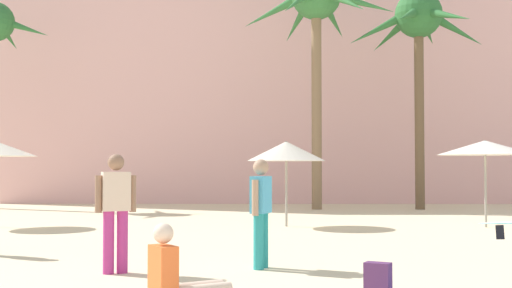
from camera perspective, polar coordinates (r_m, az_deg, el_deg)
The scene contains 9 objects.
hotel_pink at distance 34.63m, azimuth 2.26°, elevation 7.19°, with size 24.48×11.75×14.12m, color beige.
palm_tree_far_left at distance 25.81m, azimuth 13.64°, elevation 9.61°, with size 5.25×5.14×8.06m.
palm_tree_center at distance 25.39m, azimuth 5.17°, elevation 11.26°, with size 5.65×5.08×8.86m.
cafe_umbrella_2 at distance 17.54m, azimuth 2.59°, elevation -0.62°, with size 2.06×2.06×2.22m.
cafe_umbrella_3 at distance 18.24m, azimuth 18.90°, elevation -0.30°, with size 2.44×2.44×2.23m.
backpack at distance 8.19m, azimuth 10.35°, elevation -11.38°, with size 0.35×0.33×0.42m.
person_near_right at distance 10.02m, azimuth -11.84°, elevation -5.32°, with size 0.59×0.36×1.74m.
person_mid_center at distance 10.27m, azimuth 0.42°, elevation -5.51°, with size 0.34×0.60×1.67m.
person_near_left at distance 8.06m, azimuth -6.76°, elevation -10.80°, with size 1.00×0.82×0.90m.
Camera 1 is at (1.05, -5.25, 1.54)m, focal length 47.05 mm.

